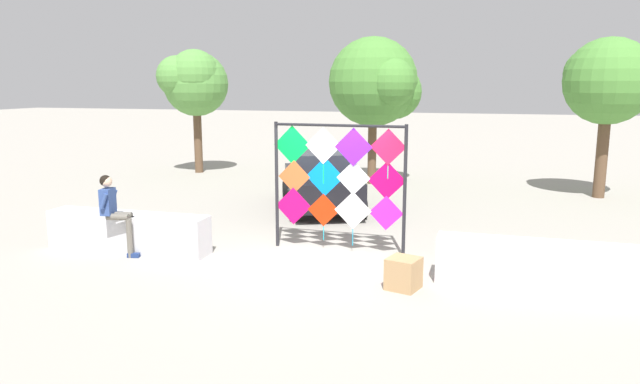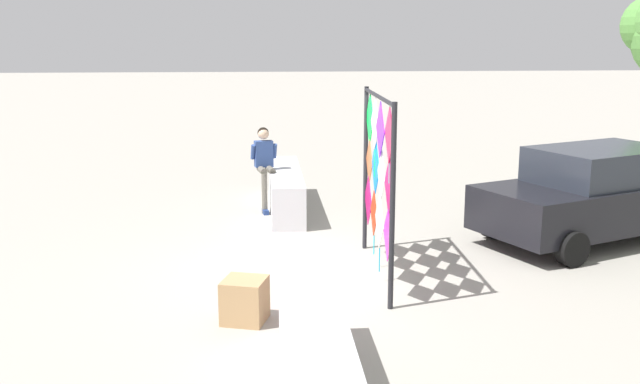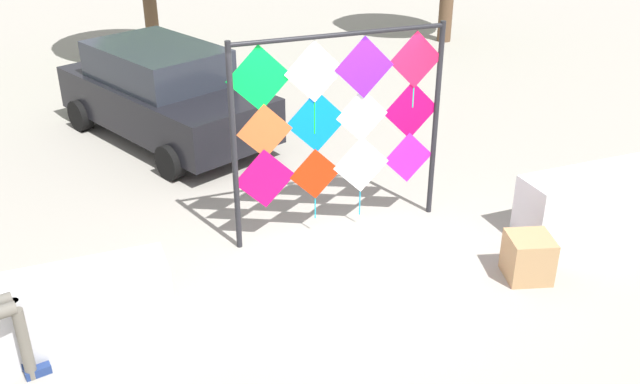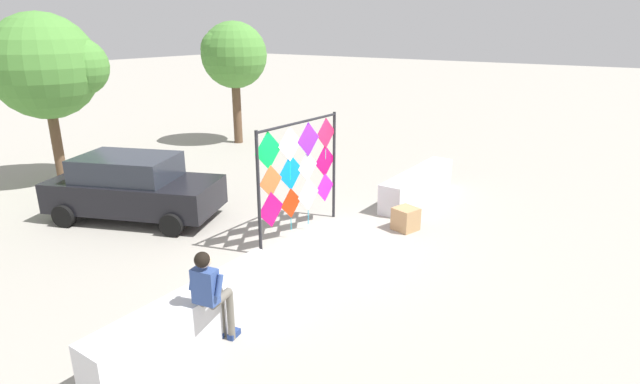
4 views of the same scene
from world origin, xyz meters
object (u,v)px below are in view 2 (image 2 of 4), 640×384
(seated_vendor, at_px, (265,161))
(parked_car, at_px, (596,194))
(cardboard_box_large, at_px, (245,300))
(kite_display_rack, at_px, (378,168))

(seated_vendor, height_order, parked_car, seated_vendor)
(parked_car, bearing_deg, cardboard_box_large, -61.88)
(parked_car, height_order, cardboard_box_large, parked_car)
(kite_display_rack, height_order, cardboard_box_large, kite_display_rack)
(cardboard_box_large, bearing_deg, parked_car, 118.12)
(parked_car, distance_m, cardboard_box_large, 6.65)
(seated_vendor, relative_size, cardboard_box_large, 3.06)
(kite_display_rack, relative_size, seated_vendor, 1.69)
(seated_vendor, xyz_separation_m, parked_car, (2.65, 5.54, -0.17))
(kite_display_rack, height_order, seated_vendor, kite_display_rack)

